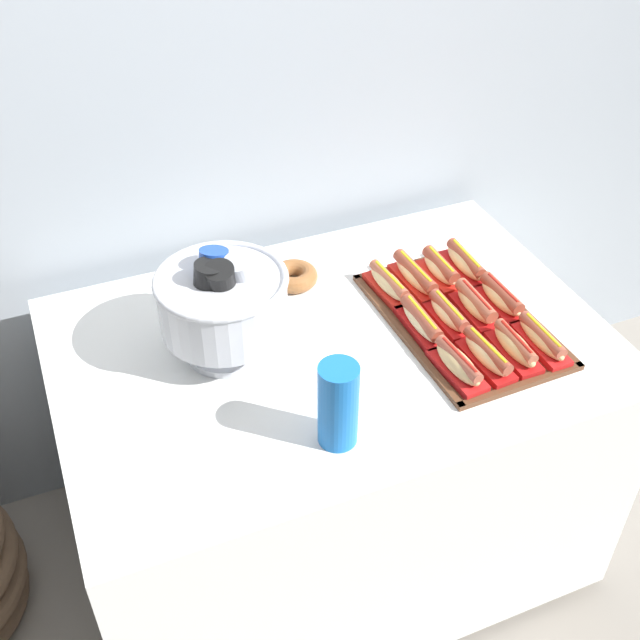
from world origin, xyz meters
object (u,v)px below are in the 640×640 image
object	(u,v)px
hot_dog_11	(465,263)
donut	(295,276)
hot_dog_8	(389,284)
punch_bowl	(223,301)
hot_dog_1	(487,355)
hot_dog_2	(514,347)
hot_dog_9	(415,276)
hot_dog_6	(475,305)
serving_tray	(460,320)
hot_dog_0	(458,365)
hot_dog_3	(541,339)
hot_dog_5	(448,315)
cup_stack	(338,405)
hot_dog_4	(421,322)
hot_dog_10	(440,270)
hot_dog_7	(501,298)
buffet_table	(331,447)

from	to	relation	value
hot_dog_11	donut	bearing A→B (deg)	162.24
hot_dog_8	donut	size ratio (longest dim) A/B	1.39
punch_bowl	hot_dog_1	bearing A→B (deg)	-28.24
hot_dog_2	hot_dog_9	size ratio (longest dim) A/B	0.89
hot_dog_2	hot_dog_6	world-z (taller)	hot_dog_6
hot_dog_6	hot_dog_2	bearing A→B (deg)	-88.56
serving_tray	hot_dog_2	world-z (taller)	hot_dog_2
hot_dog_8	serving_tray	bearing A→B (deg)	-54.28
hot_dog_0	hot_dog_3	world-z (taller)	hot_dog_0
hot_dog_0	hot_dog_2	xyz separation A→B (m)	(0.15, 0.00, 0.00)
hot_dog_5	hot_dog_6	xyz separation A→B (m)	(0.07, 0.00, 0.00)
hot_dog_11	cup_stack	bearing A→B (deg)	-143.06
hot_dog_6	hot_dog_8	size ratio (longest dim) A/B	0.93
serving_tray	hot_dog_2	size ratio (longest dim) A/B	3.23
cup_stack	hot_dog_1	bearing A→B (deg)	10.15
hot_dog_0	hot_dog_6	xyz separation A→B (m)	(0.15, 0.17, 0.00)
hot_dog_5	cup_stack	world-z (taller)	cup_stack
cup_stack	hot_dog_5	bearing A→B (deg)	31.03
hot_dog_3	hot_dog_6	distance (m)	0.18
hot_dog_1	hot_dog_0	bearing A→B (deg)	-178.56
hot_dog_0	hot_dog_11	world-z (taller)	same
hot_dog_11	hot_dog_0	bearing A→B (deg)	-122.85
punch_bowl	hot_dog_6	bearing A→B (deg)	-10.89
hot_dog_4	donut	world-z (taller)	hot_dog_4
hot_dog_10	punch_bowl	bearing A→B (deg)	-175.11
hot_dog_2	donut	size ratio (longest dim) A/B	1.32
hot_dog_0	hot_dog_5	distance (m)	0.18
hot_dog_1	hot_dog_7	bearing A→B (deg)	49.16
hot_dog_8	hot_dog_9	size ratio (longest dim) A/B	0.94
hot_dog_7	punch_bowl	distance (m)	0.69
hot_dog_2	hot_dog_3	bearing A→B (deg)	1.44
hot_dog_11	punch_bowl	xyz separation A→B (m)	(-0.67, -0.05, 0.11)
hot_dog_5	hot_dog_8	size ratio (longest dim) A/B	0.89
hot_dog_7	hot_dog_8	xyz separation A→B (m)	(-0.23, 0.16, -0.00)
hot_dog_11	cup_stack	xyz separation A→B (m)	(-0.54, -0.40, 0.06)
buffet_table	donut	world-z (taller)	donut
cup_stack	hot_dog_9	bearing A→B (deg)	45.93
buffet_table	serving_tray	size ratio (longest dim) A/B	2.44
serving_tray	donut	size ratio (longest dim) A/B	4.27
hot_dog_0	hot_dog_8	size ratio (longest dim) A/B	0.98
hot_dog_2	hot_dog_9	bearing A→B (deg)	104.24
hot_dog_0	hot_dog_8	xyz separation A→B (m)	(-0.01, 0.33, -0.00)
hot_dog_3	cup_stack	xyz separation A→B (m)	(-0.55, -0.07, 0.07)
hot_dog_3	hot_dog_4	xyz separation A→B (m)	(-0.23, 0.16, 0.00)
hot_dog_4	donut	bearing A→B (deg)	123.64
buffet_table	punch_bowl	distance (m)	0.57
hot_dog_3	punch_bowl	xyz separation A→B (m)	(-0.67, 0.28, 0.11)
hot_dog_4	hot_dog_9	xyz separation A→B (m)	(0.07, 0.17, 0.00)
hot_dog_2	hot_dog_7	size ratio (longest dim) A/B	0.99
buffet_table	hot_dog_2	world-z (taller)	hot_dog_2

